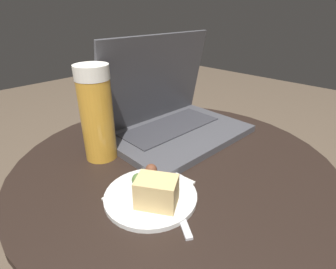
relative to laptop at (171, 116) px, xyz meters
The scene contains 6 objects.
table 0.25m from the laptop, 133.86° to the right, with size 0.72×0.72×0.53m.
napkin 0.27m from the laptop, 145.20° to the right, with size 0.16×0.12×0.00m.
laptop is the anchor object (origin of this frame).
beer_glass 0.22m from the laptop, behind, with size 0.07×0.07×0.22m.
snack_plate 0.29m from the laptop, 143.28° to the right, with size 0.17×0.17×0.06m.
fork 0.27m from the laptop, 136.04° to the right, with size 0.12×0.17×0.00m.
Camera 1 is at (-0.39, -0.35, 0.86)m, focal length 28.00 mm.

